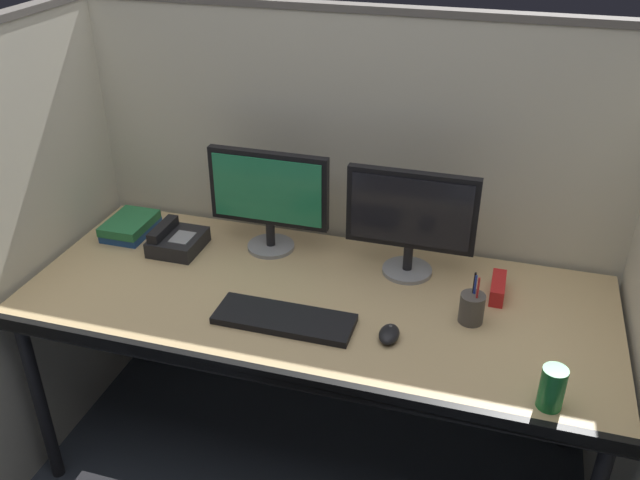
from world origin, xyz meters
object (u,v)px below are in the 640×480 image
computer_mouse (389,334)px  book_stack (130,226)px  desk_phone (176,241)px  desk (315,310)px  monitor_left (269,195)px  monitor_right (411,216)px  soda_can (552,388)px  red_stapler (498,288)px  keyboard_main (284,319)px  pen_cup (472,308)px

computer_mouse → book_stack: bearing=161.4°
computer_mouse → desk_phone: 0.90m
desk → book_stack: size_ratio=8.79×
monitor_left → monitor_right: (0.50, -0.02, 0.00)m
book_stack → soda_can: (1.52, -0.52, 0.03)m
computer_mouse → soda_can: soda_can is taller
monitor_left → monitor_right: same height
computer_mouse → desk_phone: size_ratio=0.51×
monitor_left → red_stapler: (0.81, -0.08, -0.19)m
computer_mouse → book_stack: (-1.06, 0.36, 0.01)m
keyboard_main → desk_phone: size_ratio=2.26×
desk → soda_can: size_ratio=15.57×
monitor_left → keyboard_main: size_ratio=1.00×
book_stack → desk_phone: size_ratio=1.14×
computer_mouse → soda_can: 0.48m
soda_can → desk_phone: soda_can is taller
monitor_right → keyboard_main: bearing=-128.5°
monitor_left → soda_can: bearing=-30.1°
soda_can → monitor_right: bearing=130.9°
computer_mouse → soda_can: size_ratio=0.79×
red_stapler → desk_phone: bearing=-178.9°
keyboard_main → computer_mouse: 0.32m
monitor_right → desk: bearing=-137.6°
book_stack → soda_can: 1.60m
monitor_left → computer_mouse: size_ratio=4.48×
desk → monitor_right: monitor_right is taller
desk → monitor_left: monitor_left is taller
monitor_left → pen_cup: size_ratio=2.60×
red_stapler → desk: bearing=-162.2°
desk → desk_phone: size_ratio=10.00×
book_stack → red_stapler: 1.36m
keyboard_main → desk: bearing=71.8°
monitor_right → red_stapler: monitor_right is taller
desk → keyboard_main: size_ratio=4.42×
monitor_left → soda_can: monitor_left is taller
monitor_right → desk_phone: 0.85m
monitor_left → desk_phone: 0.39m
monitor_right → book_stack: (-1.05, -0.02, -0.18)m
computer_mouse → pen_cup: size_ratio=0.58×
keyboard_main → book_stack: bearing=153.6°
desk → monitor_right: bearing=42.4°
monitor_right → desk_phone: (-0.83, -0.08, -0.18)m
monitor_left → desk_phone: bearing=-162.9°
monitor_right → red_stapler: bearing=-10.2°
book_stack → soda_can: bearing=-18.9°
soda_can → book_stack: bearing=161.1°
desk → red_stapler: 0.60m
monitor_left → keyboard_main: monitor_left is taller
monitor_left → keyboard_main: 0.50m
red_stapler → desk_phone: 1.13m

